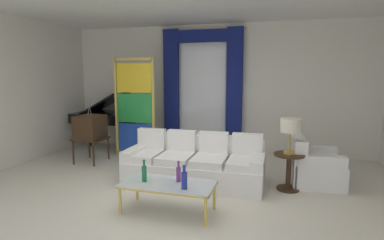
{
  "coord_description": "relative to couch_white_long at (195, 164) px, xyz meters",
  "views": [
    {
      "loc": [
        1.55,
        -4.29,
        1.85
      ],
      "look_at": [
        0.05,
        0.9,
        1.05
      ],
      "focal_mm": 29.11,
      "sensor_mm": 36.0,
      "label": 1
    }
  ],
  "objects": [
    {
      "name": "vintage_tv",
      "position": [
        -2.44,
        0.56,
        0.42
      ],
      "size": [
        0.62,
        0.6,
        1.35
      ],
      "color": "#382314",
      "rests_on": "ground"
    },
    {
      "name": "bottle_crystal_tall",
      "position": [
        -0.35,
        -1.3,
        0.23
      ],
      "size": [
        0.07,
        0.07,
        0.31
      ],
      "color": "#196B3D",
      "rests_on": "coffee_table"
    },
    {
      "name": "couch_white_long",
      "position": [
        0.0,
        0.0,
        0.0
      ],
      "size": [
        2.35,
        0.93,
        0.86
      ],
      "color": "white",
      "rests_on": "ground"
    },
    {
      "name": "armchair_white",
      "position": [
        1.94,
        0.44,
        -0.02
      ],
      "size": [
        0.88,
        0.88,
        0.8
      ],
      "color": "white",
      "rests_on": "ground"
    },
    {
      "name": "peacock_figurine",
      "position": [
        -1.24,
        0.76,
        -0.09
      ],
      "size": [
        0.44,
        0.6,
        0.5
      ],
      "color": "beige",
      "rests_on": "ground"
    },
    {
      "name": "wall_left",
      "position": [
        -3.81,
        -0.12,
        1.19
      ],
      "size": [
        0.12,
        7.0,
        3.0
      ],
      "primitive_type": "cube",
      "color": "white",
      "rests_on": "ground"
    },
    {
      "name": "table_lamp_brass",
      "position": [
        1.55,
        0.04,
        0.72
      ],
      "size": [
        0.32,
        0.32,
        0.57
      ],
      "color": "#B29338",
      "rests_on": "round_side_table"
    },
    {
      "name": "curtained_window",
      "position": [
        -0.43,
        2.18,
        1.44
      ],
      "size": [
        2.0,
        0.17,
        2.7
      ],
      "color": "white",
      "rests_on": "ground"
    },
    {
      "name": "round_side_table",
      "position": [
        1.55,
        0.04,
        0.05
      ],
      "size": [
        0.48,
        0.48,
        0.59
      ],
      "color": "#382314",
      "rests_on": "ground"
    },
    {
      "name": "bottle_blue_decanter",
      "position": [
        0.1,
        -1.18,
        0.22
      ],
      "size": [
        0.06,
        0.06,
        0.29
      ],
      "color": "#753384",
      "rests_on": "coffee_table"
    },
    {
      "name": "bottle_amber_squat",
      "position": [
        0.25,
        -1.42,
        0.23
      ],
      "size": [
        0.08,
        0.08,
        0.32
      ],
      "color": "navy",
      "rests_on": "coffee_table"
    },
    {
      "name": "grand_piano",
      "position": [
        -2.8,
        1.84,
        0.5
      ],
      "size": [
        1.5,
        1.1,
        1.4
      ],
      "color": "black",
      "rests_on": "ground"
    },
    {
      "name": "wall_rear",
      "position": [
        -0.15,
        2.34,
        1.19
      ],
      "size": [
        8.0,
        0.12,
        3.0
      ],
      "primitive_type": "cube",
      "color": "white",
      "rests_on": "ground"
    },
    {
      "name": "ground_plane",
      "position": [
        -0.15,
        -0.72,
        -0.31
      ],
      "size": [
        16.0,
        16.0,
        0.0
      ],
      "primitive_type": "plane",
      "color": "silver"
    },
    {
      "name": "ceiling_slab",
      "position": [
        -0.15,
        0.08,
        2.71
      ],
      "size": [
        8.0,
        7.6,
        0.04
      ],
      "primitive_type": "cube",
      "color": "white"
    },
    {
      "name": "stained_glass_divider",
      "position": [
        -1.72,
        1.2,
        0.75
      ],
      "size": [
        0.95,
        0.05,
        2.2
      ],
      "color": "gold",
      "rests_on": "ground"
    },
    {
      "name": "coffee_table",
      "position": [
        -0.03,
        -1.27,
        0.07
      ],
      "size": [
        1.24,
        0.58,
        0.41
      ],
      "color": "silver",
      "rests_on": "ground"
    }
  ]
}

